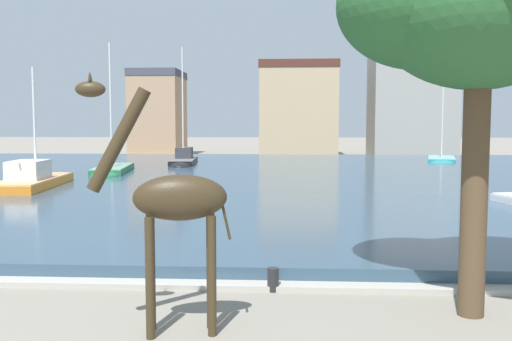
{
  "coord_description": "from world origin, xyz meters",
  "views": [
    {
      "loc": [
        0.08,
        -4.08,
        3.52
      ],
      "look_at": [
        -0.86,
        11.91,
        2.2
      ],
      "focal_mm": 39.33,
      "sensor_mm": 36.0,
      "label": 1
    }
  ],
  "objects": [
    {
      "name": "harbor_water",
      "position": [
        0.0,
        31.34,
        0.2
      ],
      "size": [
        87.24,
        46.86,
        0.4
      ],
      "primitive_type": "cube",
      "color": "#334C60",
      "rests_on": "ground"
    },
    {
      "name": "quay_edge_coping",
      "position": [
        0.0,
        7.66,
        0.06
      ],
      "size": [
        87.24,
        0.5,
        0.12
      ],
      "primitive_type": "cube",
      "color": "#ADA89E",
      "rests_on": "ground"
    },
    {
      "name": "giraffe_statue",
      "position": [
        -1.84,
        5.02,
        2.22
      ],
      "size": [
        2.48,
        0.88,
        4.36
      ],
      "color": "#382B19",
      "rests_on": "ground"
    },
    {
      "name": "sailboat_black",
      "position": [
        -8.24,
        39.63,
        0.59
      ],
      "size": [
        2.49,
        7.55,
        9.54
      ],
      "color": "black",
      "rests_on": "ground"
    },
    {
      "name": "sailboat_teal",
      "position": [
        13.32,
        45.29,
        0.36
      ],
      "size": [
        3.86,
        7.61,
        7.77
      ],
      "color": "teal",
      "rests_on": "ground"
    },
    {
      "name": "sailboat_green",
      "position": [
        -11.36,
        31.37,
        0.44
      ],
      "size": [
        2.88,
        7.49,
        8.74
      ],
      "color": "#236B42",
      "rests_on": "ground"
    },
    {
      "name": "sailboat_orange",
      "position": [
        -12.73,
        23.51,
        0.59
      ],
      "size": [
        2.93,
        8.07,
        6.39
      ],
      "color": "orange",
      "rests_on": "ground"
    },
    {
      "name": "mooring_bollard",
      "position": [
        -0.24,
        7.51,
        0.25
      ],
      "size": [
        0.24,
        0.24,
        0.5
      ],
      "primitive_type": "cylinder",
      "color": "#232326",
      "rests_on": "ground"
    },
    {
      "name": "townhouse_corner_house",
      "position": [
        -14.98,
        59.98,
        4.84
      ],
      "size": [
        5.55,
        7.26,
        9.65
      ],
      "color": "tan",
      "rests_on": "ground"
    },
    {
      "name": "townhouse_tall_gabled",
      "position": [
        1.11,
        58.23,
        5.16
      ],
      "size": [
        8.46,
        7.46,
        10.28
      ],
      "color": "tan",
      "rests_on": "ground"
    },
    {
      "name": "townhouse_narrow_midrow",
      "position": [
        13.26,
        57.6,
        6.8
      ],
      "size": [
        8.84,
        6.89,
        13.56
      ],
      "color": "gray",
      "rests_on": "ground"
    }
  ]
}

